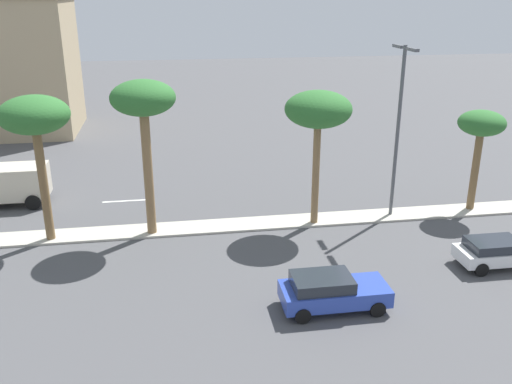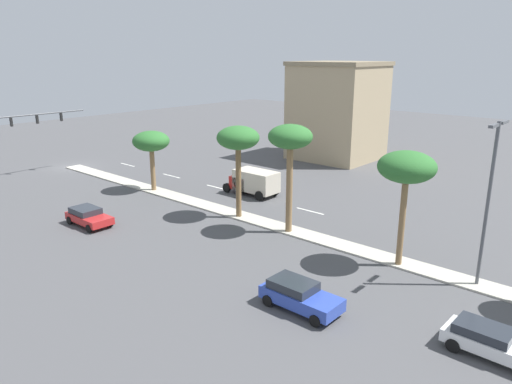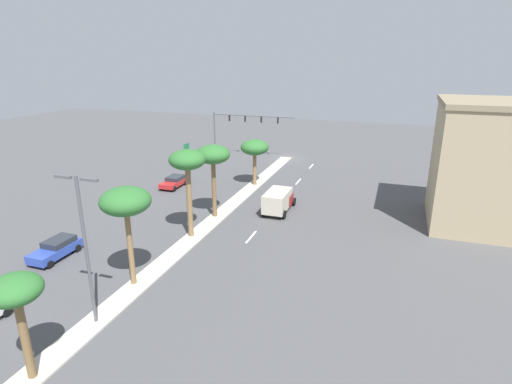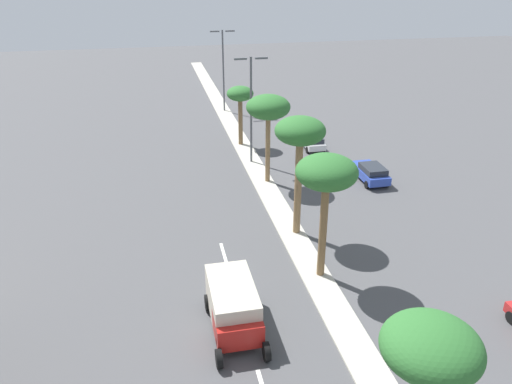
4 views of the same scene
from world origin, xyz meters
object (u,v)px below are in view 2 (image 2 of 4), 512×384
palm_tree_outboard (407,169)px  sedan_blue_leading (299,295)px  palm_tree_inboard (238,140)px  commercial_building (337,111)px  sedan_red_front (88,216)px  sedan_white_left (492,341)px  palm_tree_left (290,141)px  box_truck (253,181)px  palm_tree_near (151,142)px  street_lamp_near (489,192)px

palm_tree_outboard → sedan_blue_leading: (8.54, -1.57, -5.55)m
palm_tree_inboard → sedan_blue_leading: size_ratio=1.71×
commercial_building → sedan_red_front: (34.46, -0.95, -5.33)m
sedan_white_left → palm_tree_left: bearing=-111.2°
palm_tree_outboard → palm_tree_inboard: bearing=-90.4°
sedan_red_front → box_truck: 15.48m
palm_tree_near → palm_tree_outboard: palm_tree_outboard is taller
street_lamp_near → sedan_blue_leading: bearing=-34.8°
commercial_building → sedan_blue_leading: commercial_building is taller
palm_tree_outboard → sedan_white_left: palm_tree_outboard is taller
palm_tree_left → sedan_white_left: size_ratio=1.85×
palm_tree_inboard → sedan_white_left: (6.33, 21.43, -5.73)m
palm_tree_inboard → street_lamp_near: street_lamp_near is taller
sedan_white_left → commercial_building: bearing=-138.4°
palm_tree_near → sedan_blue_leading: bearing=69.8°
palm_tree_near → street_lamp_near: (-0.05, 30.47, 0.83)m
palm_tree_near → sedan_red_front: (9.40, 4.07, -4.14)m
palm_tree_near → commercial_building: bearing=168.7°
palm_tree_inboard → sedan_red_front: palm_tree_inboard is taller
palm_tree_near → palm_tree_left: 17.07m
palm_tree_inboard → palm_tree_left: palm_tree_left is taller
commercial_building → palm_tree_inboard: 26.21m
palm_tree_near → street_lamp_near: street_lamp_near is taller
sedan_red_front → street_lamp_near: bearing=109.7°
palm_tree_left → palm_tree_outboard: palm_tree_left is taller
palm_tree_inboard → sedan_blue_leading: (8.64, 12.50, -5.67)m
sedan_blue_leading → sedan_white_left: size_ratio=1.00×
sedan_white_left → box_truck: size_ratio=0.81×
palm_tree_left → box_truck: size_ratio=1.50×
palm_tree_left → street_lamp_near: (-0.37, 13.54, -1.32)m
palm_tree_left → box_truck: bearing=-123.7°
palm_tree_near → street_lamp_near: 30.48m
street_lamp_near → palm_tree_left: bearing=-88.4°
sedan_blue_leading → sedan_white_left: (-2.31, 8.93, -0.06)m
sedan_red_front → sedan_white_left: bearing=95.5°
palm_tree_inboard → sedan_red_front: 13.22m
commercial_building → box_truck: size_ratio=2.24×
palm_tree_inboard → sedan_white_left: size_ratio=1.71×
sedan_blue_leading → sedan_red_front: bearing=-88.6°
palm_tree_left → sedan_red_front: bearing=-54.8°
commercial_building → palm_tree_left: size_ratio=1.49×
palm_tree_left → box_truck: (-5.83, -8.74, -5.71)m
sedan_blue_leading → palm_tree_near: bearing=-110.2°
sedan_blue_leading → sedan_white_left: bearing=104.5°
palm_tree_near → street_lamp_near: bearing=90.1°
palm_tree_inboard → palm_tree_left: bearing=89.5°
box_truck → sedan_white_left: bearing=64.1°
sedan_white_left → palm_tree_inboard: bearing=-106.5°
sedan_blue_leading → box_truck: size_ratio=0.81×
palm_tree_near → palm_tree_inboard: palm_tree_inboard is taller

